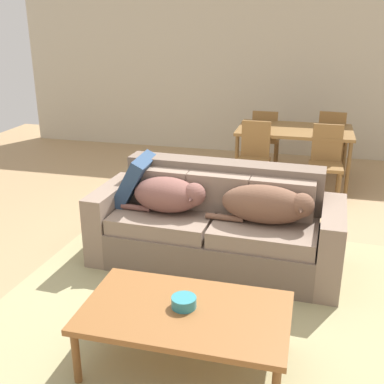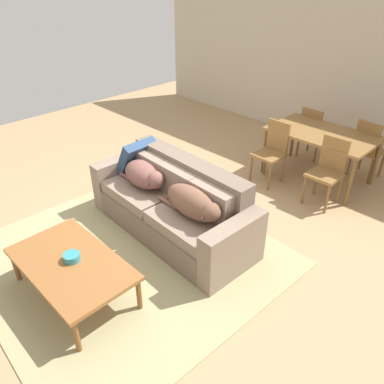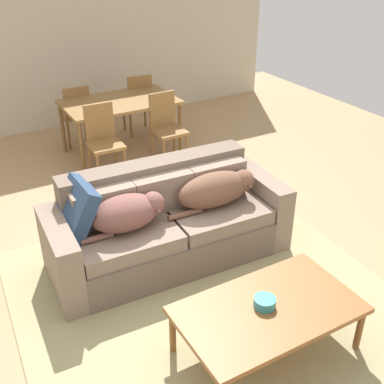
{
  "view_description": "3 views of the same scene",
  "coord_description": "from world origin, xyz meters",
  "px_view_note": "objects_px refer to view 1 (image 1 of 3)",
  "views": [
    {
      "loc": [
        0.9,
        -3.8,
        2.13
      ],
      "look_at": [
        -0.01,
        -0.21,
        0.77
      ],
      "focal_mm": 44.45,
      "sensor_mm": 36.0,
      "label": 1
    },
    {
      "loc": [
        2.97,
        -2.46,
        2.84
      ],
      "look_at": [
        0.38,
        0.13,
        0.61
      ],
      "focal_mm": 35.19,
      "sensor_mm": 36.0,
      "label": 2
    },
    {
      "loc": [
        -1.51,
        -3.33,
        2.78
      ],
      "look_at": [
        0.29,
        -0.17,
        0.76
      ],
      "focal_mm": 44.96,
      "sensor_mm": 36.0,
      "label": 3
    }
  ],
  "objects_px": {
    "dog_on_right_cushion": "(268,205)",
    "throw_pillow_by_left_arm": "(135,180)",
    "couch": "(216,226)",
    "bowl_on_coffee_table": "(184,302)",
    "dining_table": "(295,133)",
    "dining_chair_far_left": "(265,136)",
    "dog_on_left_cushion": "(170,195)",
    "dining_chair_near_left": "(254,155)",
    "dining_chair_near_right": "(326,160)",
    "dining_chair_far_right": "(331,140)",
    "coffee_table": "(185,315)"
  },
  "relations": [
    {
      "from": "throw_pillow_by_left_arm",
      "to": "dining_chair_near_right",
      "type": "bearing_deg",
      "value": 45.79
    },
    {
      "from": "bowl_on_coffee_table",
      "to": "dining_table",
      "type": "height_order",
      "value": "dining_table"
    },
    {
      "from": "throw_pillow_by_left_arm",
      "to": "dining_table",
      "type": "relative_size",
      "value": 0.32
    },
    {
      "from": "dog_on_left_cushion",
      "to": "dining_chair_near_right",
      "type": "bearing_deg",
      "value": 57.87
    },
    {
      "from": "dining_chair_far_left",
      "to": "dining_chair_far_right",
      "type": "bearing_deg",
      "value": 178.69
    },
    {
      "from": "dog_on_right_cushion",
      "to": "dining_chair_near_right",
      "type": "bearing_deg",
      "value": 78.6
    },
    {
      "from": "dining_table",
      "to": "dining_chair_near_left",
      "type": "distance_m",
      "value": 0.75
    },
    {
      "from": "throw_pillow_by_left_arm",
      "to": "dining_chair_near_left",
      "type": "distance_m",
      "value": 2.01
    },
    {
      "from": "bowl_on_coffee_table",
      "to": "couch",
      "type": "bearing_deg",
      "value": 92.98
    },
    {
      "from": "dog_on_left_cushion",
      "to": "throw_pillow_by_left_arm",
      "type": "height_order",
      "value": "throw_pillow_by_left_arm"
    },
    {
      "from": "dining_chair_near_right",
      "to": "dining_chair_far_left",
      "type": "distance_m",
      "value": 1.4
    },
    {
      "from": "couch",
      "to": "dining_chair_far_left",
      "type": "height_order",
      "value": "couch"
    },
    {
      "from": "couch",
      "to": "dog_on_right_cushion",
      "type": "height_order",
      "value": "couch"
    },
    {
      "from": "throw_pillow_by_left_arm",
      "to": "dining_chair_far_right",
      "type": "bearing_deg",
      "value": 57.32
    },
    {
      "from": "dog_on_left_cushion",
      "to": "bowl_on_coffee_table",
      "type": "relative_size",
      "value": 4.88
    },
    {
      "from": "throw_pillow_by_left_arm",
      "to": "dining_chair_far_left",
      "type": "relative_size",
      "value": 0.54
    },
    {
      "from": "couch",
      "to": "dining_chair_near_left",
      "type": "xyz_separation_m",
      "value": [
        0.09,
        1.88,
        0.16
      ]
    },
    {
      "from": "dog_on_right_cushion",
      "to": "dining_chair_near_left",
      "type": "xyz_separation_m",
      "value": [
        -0.37,
        2.01,
        -0.15
      ]
    },
    {
      "from": "dog_on_left_cushion",
      "to": "dining_chair_near_left",
      "type": "bearing_deg",
      "value": 78.2
    },
    {
      "from": "dining_chair_near_right",
      "to": "dining_chair_near_left",
      "type": "bearing_deg",
      "value": -179.51
    },
    {
      "from": "dining_chair_near_right",
      "to": "dog_on_left_cushion",
      "type": "bearing_deg",
      "value": -125.66
    },
    {
      "from": "dog_on_left_cushion",
      "to": "bowl_on_coffee_table",
      "type": "height_order",
      "value": "dog_on_left_cushion"
    },
    {
      "from": "coffee_table",
      "to": "dining_table",
      "type": "xyz_separation_m",
      "value": [
        0.46,
        3.87,
        0.31
      ]
    },
    {
      "from": "throw_pillow_by_left_arm",
      "to": "dining_chair_far_left",
      "type": "height_order",
      "value": "throw_pillow_by_left_arm"
    },
    {
      "from": "bowl_on_coffee_table",
      "to": "dining_chair_near_left",
      "type": "relative_size",
      "value": 0.17
    },
    {
      "from": "dining_chair_near_left",
      "to": "throw_pillow_by_left_arm",
      "type": "bearing_deg",
      "value": -114.6
    },
    {
      "from": "dining_chair_near_right",
      "to": "dining_chair_far_left",
      "type": "bearing_deg",
      "value": 126.49
    },
    {
      "from": "bowl_on_coffee_table",
      "to": "coffee_table",
      "type": "bearing_deg",
      "value": -58.33
    },
    {
      "from": "dog_on_left_cushion",
      "to": "dining_chair_far_left",
      "type": "distance_m",
      "value": 3.15
    },
    {
      "from": "dining_chair_near_right",
      "to": "dog_on_right_cushion",
      "type": "bearing_deg",
      "value": -104.93
    },
    {
      "from": "bowl_on_coffee_table",
      "to": "dining_chair_far_right",
      "type": "height_order",
      "value": "dining_chair_far_right"
    },
    {
      "from": "dog_on_left_cushion",
      "to": "coffee_table",
      "type": "relative_size",
      "value": 0.6
    },
    {
      "from": "dining_chair_near_left",
      "to": "dining_chair_far_right",
      "type": "relative_size",
      "value": 1.0
    },
    {
      "from": "couch",
      "to": "bowl_on_coffee_table",
      "type": "height_order",
      "value": "couch"
    },
    {
      "from": "dog_on_right_cushion",
      "to": "dining_table",
      "type": "xyz_separation_m",
      "value": [
        0.09,
        2.58,
        0.03
      ]
    },
    {
      "from": "couch",
      "to": "throw_pillow_by_left_arm",
      "type": "distance_m",
      "value": 0.88
    },
    {
      "from": "dog_on_right_cushion",
      "to": "dining_table",
      "type": "relative_size",
      "value": 0.61
    },
    {
      "from": "dining_chair_near_left",
      "to": "dining_chair_far_right",
      "type": "height_order",
      "value": "dining_chair_near_left"
    },
    {
      "from": "dog_on_right_cushion",
      "to": "throw_pillow_by_left_arm",
      "type": "bearing_deg",
      "value": 172.88
    },
    {
      "from": "dining_table",
      "to": "couch",
      "type": "bearing_deg",
      "value": -102.67
    },
    {
      "from": "coffee_table",
      "to": "dining_chair_far_left",
      "type": "distance_m",
      "value": 4.43
    },
    {
      "from": "throw_pillow_by_left_arm",
      "to": "dining_chair_far_left",
      "type": "xyz_separation_m",
      "value": [
        0.92,
        2.93,
        -0.21
      ]
    },
    {
      "from": "dining_table",
      "to": "dining_chair_near_right",
      "type": "relative_size",
      "value": 1.61
    },
    {
      "from": "dining_chair_far_right",
      "to": "coffee_table",
      "type": "bearing_deg",
      "value": 83.6
    },
    {
      "from": "throw_pillow_by_left_arm",
      "to": "bowl_on_coffee_table",
      "type": "relative_size",
      "value": 2.97
    },
    {
      "from": "bowl_on_coffee_table",
      "to": "dining_chair_near_right",
      "type": "bearing_deg",
      "value": 74.84
    },
    {
      "from": "bowl_on_coffee_table",
      "to": "dining_table",
      "type": "distance_m",
      "value": 3.88
    },
    {
      "from": "dining_table",
      "to": "dining_chair_near_left",
      "type": "height_order",
      "value": "dining_chair_near_left"
    },
    {
      "from": "dog_on_right_cushion",
      "to": "bowl_on_coffee_table",
      "type": "relative_size",
      "value": 5.68
    },
    {
      "from": "couch",
      "to": "dining_chair_near_right",
      "type": "bearing_deg",
      "value": 65.7
    }
  ]
}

